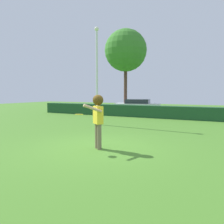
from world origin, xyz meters
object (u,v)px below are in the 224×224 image
(frisbee, at_px, (79,114))
(lamppost, at_px, (97,71))
(person, at_px, (98,114))
(willow_tree, at_px, (126,51))
(parked_car_white, at_px, (138,105))

(frisbee, distance_m, lamppost, 6.22)
(person, xyz_separation_m, willow_tree, (-5.24, 14.16, 4.82))
(frisbee, relative_size, willow_tree, 0.03)
(frisbee, distance_m, parked_car_white, 14.51)
(person, height_order, willow_tree, willow_tree)
(willow_tree, bearing_deg, person, -69.68)
(parked_car_white, xyz_separation_m, willow_tree, (-1.51, 0.56, 5.29))
(frisbee, height_order, parked_car_white, parked_car_white)
(person, distance_m, lamppost, 5.97)
(parked_car_white, bearing_deg, lamppost, -84.76)
(frisbee, relative_size, parked_car_white, 0.06)
(frisbee, distance_m, willow_tree, 16.18)
(person, distance_m, willow_tree, 15.85)
(lamppost, xyz_separation_m, willow_tree, (-2.31, 9.33, 2.88))
(person, xyz_separation_m, lamppost, (-2.93, 4.83, 1.94))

